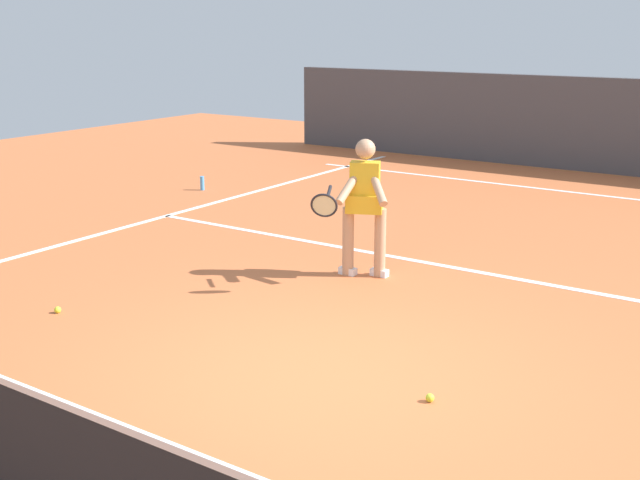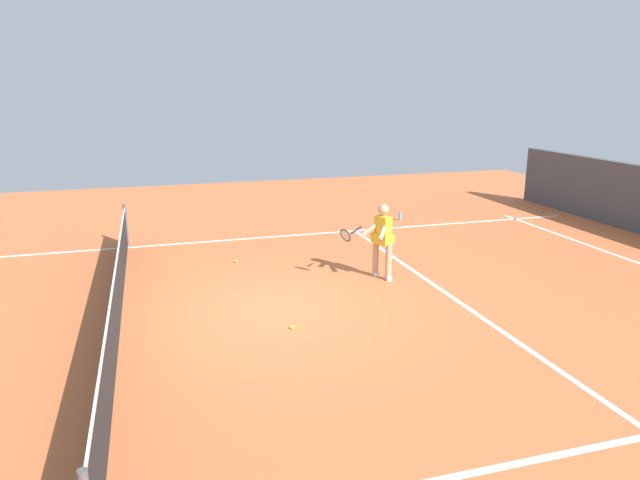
# 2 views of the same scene
# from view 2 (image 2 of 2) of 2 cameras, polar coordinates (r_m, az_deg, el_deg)

# --- Properties ---
(ground_plane) EXTENTS (28.22, 28.22, 0.00)m
(ground_plane) POSITION_cam_2_polar(r_m,az_deg,el_deg) (10.34, -4.33, -6.82)
(ground_plane) COLOR #C66638
(service_line_marking) EXTENTS (9.94, 0.10, 0.01)m
(service_line_marking) POSITION_cam_2_polar(r_m,az_deg,el_deg) (11.43, 12.03, -4.92)
(service_line_marking) COLOR white
(service_line_marking) RESTS_ON ground
(sideline_right_marking) EXTENTS (0.10, 19.71, 0.01)m
(sideline_right_marking) POSITION_cam_2_polar(r_m,az_deg,el_deg) (15.00, -8.41, 0.05)
(sideline_right_marking) COLOR white
(sideline_right_marking) RESTS_ON ground
(court_net) EXTENTS (10.62, 0.08, 1.02)m
(court_net) POSITION_cam_2_polar(r_m,az_deg,el_deg) (9.99, -19.43, -5.52)
(court_net) COLOR #4C4C51
(court_net) RESTS_ON ground
(tennis_player) EXTENTS (0.67, 1.12, 1.55)m
(tennis_player) POSITION_cam_2_polar(r_m,az_deg,el_deg) (11.74, 6.09, 0.18)
(tennis_player) COLOR tan
(tennis_player) RESTS_ON ground
(tennis_ball_near) EXTENTS (0.07, 0.07, 0.07)m
(tennis_ball_near) POSITION_cam_2_polar(r_m,az_deg,el_deg) (9.49, -2.76, -8.63)
(tennis_ball_near) COLOR #D1E533
(tennis_ball_near) RESTS_ON ground
(tennis_ball_mid) EXTENTS (0.07, 0.07, 0.07)m
(tennis_ball_mid) POSITION_cam_2_polar(r_m,az_deg,el_deg) (13.03, -8.29, -2.12)
(tennis_ball_mid) COLOR #D1E533
(tennis_ball_mid) RESTS_ON ground
(water_bottle) EXTENTS (0.07, 0.07, 0.24)m
(water_bottle) POSITION_cam_2_polar(r_m,az_deg,el_deg) (17.14, 7.93, 2.35)
(water_bottle) COLOR #4C9EE5
(water_bottle) RESTS_ON ground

